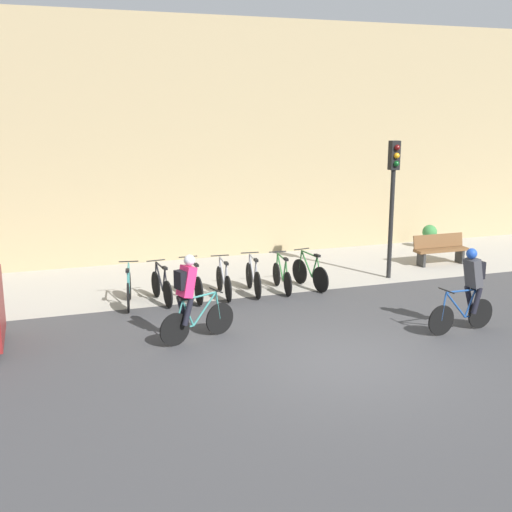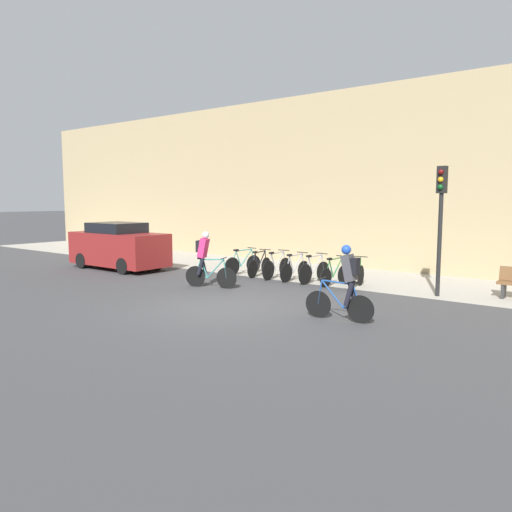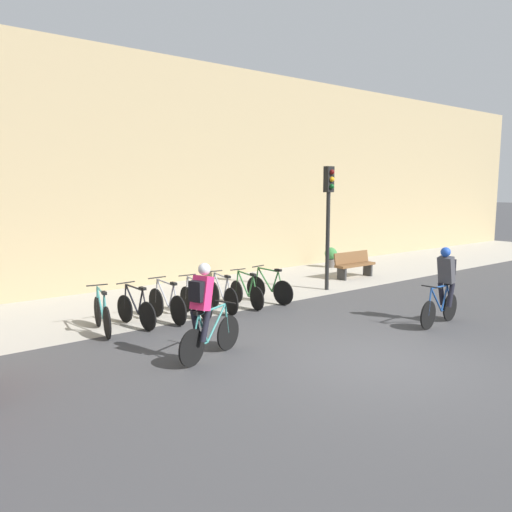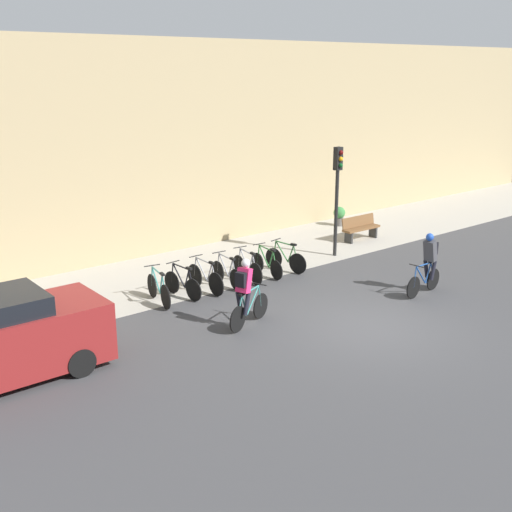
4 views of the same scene
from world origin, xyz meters
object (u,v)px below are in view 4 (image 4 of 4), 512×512
Objects in this scene: cyclist_grey at (428,261)px; parked_bike_6 at (286,259)px; cyclist_pink at (245,291)px; parked_bike_5 at (267,264)px; bench at (360,228)px; parked_bike_3 at (227,273)px; parked_bike_2 at (205,278)px; traffic_light_pole at (338,182)px; potted_plant at (339,215)px; parked_bike_4 at (247,268)px; parked_bike_1 at (183,284)px; parked_bike_0 at (159,289)px.

parked_bike_6 is (-1.78, 4.07, -0.55)m from cyclist_grey.
cyclist_pink reaches higher than parked_bike_5.
bench is at bearing 11.51° from parked_bike_5.
cyclist_grey reaches higher than parked_bike_3.
parked_bike_2 is 5.94m from traffic_light_pole.
potted_plant is (6.49, 3.18, 0.06)m from parked_bike_5.
parked_bike_4 reaches higher than parked_bike_6.
parked_bike_6 reaches higher than parked_bike_1.
cyclist_pink is 4.20m from parked_bike_5.
cyclist_grey is 4.64m from traffic_light_pole.
cyclist_pink is 2.89m from parked_bike_1.
parked_bike_0 is at bearing 105.75° from cyclist_pink.
potted_plant is at bearing 63.74° from bench.
parked_bike_4 is at bearing 0.01° from parked_bike_1.
potted_plant is (8.03, 3.18, 0.05)m from parked_bike_3.
parked_bike_2 is at bearing 140.05° from cyclist_grey.
parked_bike_3 is at bearing 135.14° from cyclist_grey.
parked_bike_0 is 1.04× the size of parked_bike_3.
traffic_light_pole is 4.75× the size of potted_plant.
parked_bike_4 is 6.33m from bench.
traffic_light_pole is (3.99, 0.22, 2.16)m from parked_bike_4.
traffic_light_pole reaches higher than cyclist_pink.
parked_bike_6 is 3.28m from traffic_light_pole.
parked_bike_1 reaches higher than parked_bike_3.
parked_bike_1 is at bearing 179.97° from parked_bike_2.
cyclist_pink reaches higher than parked_bike_2.
parked_bike_1 is 0.43× the size of traffic_light_pole.
cyclist_pink is at bearing -143.45° from parked_bike_6.
parked_bike_4 is (0.77, 0.00, 0.01)m from parked_bike_3.
parked_bike_2 reaches higher than parked_bike_1.
parked_bike_3 is 1.54m from parked_bike_5.
parked_bike_6 reaches higher than parked_bike_5.
bench is (8.54, 1.11, 0.08)m from parked_bike_1.
parked_bike_3 is 0.44× the size of traffic_light_pole.
potted_plant is (9.56, 3.18, 0.05)m from parked_bike_1.
parked_bike_1 is (0.77, 0.00, -0.01)m from parked_bike_0.
parked_bike_0 is 0.77m from parked_bike_1.
cyclist_pink is at bearing -128.83° from parked_bike_4.
cyclist_grey is at bearing -32.45° from parked_bike_0.
parked_bike_0 is 2.31m from parked_bike_3.
parked_bike_0 is 9.38m from bench.
cyclist_grey is 1.10× the size of parked_bike_6.
parked_bike_2 is (0.74, 2.83, -0.54)m from cyclist_pink.
parked_bike_5 is at bearing -168.49° from bench.
cyclist_pink is 2.98m from parked_bike_2.
parked_bike_0 is 1.02× the size of bench.
bench is at bearing 13.33° from parked_bike_6.
cyclist_grey is 5.28m from parked_bike_4.
traffic_light_pole is at bearing 81.10° from cyclist_grey.
parked_bike_0 reaches higher than parked_bike_1.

